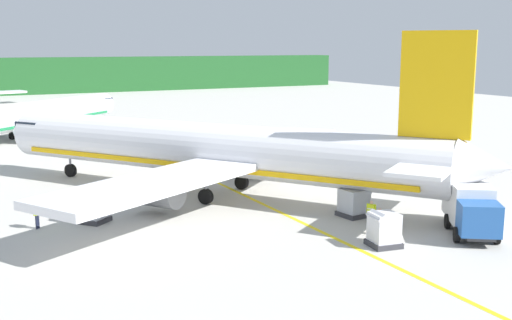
{
  "coord_description": "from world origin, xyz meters",
  "views": [
    {
      "loc": [
        8.44,
        -17.92,
        11.03
      ],
      "look_at": [
        27.0,
        18.11,
        3.62
      ],
      "focal_mm": 44.21,
      "sensor_mm": 36.0,
      "label": 1
    }
  ],
  "objects_px": {
    "crew_loader_right": "(380,219)",
    "airliner_foreground": "(213,150)",
    "cargo_container_far": "(93,208)",
    "service_truck_fuel": "(470,206)",
    "airliner_mid_apron": "(30,116)",
    "crew_marshaller": "(37,212)",
    "crew_loader_left": "(371,211)",
    "cargo_container_mid": "(354,202)",
    "cargo_container_near": "(384,230)"
  },
  "relations": [
    {
      "from": "cargo_container_near",
      "to": "cargo_container_far",
      "type": "distance_m",
      "value": 17.97
    },
    {
      "from": "airliner_mid_apron",
      "to": "crew_marshaller",
      "type": "bearing_deg",
      "value": -97.36
    },
    {
      "from": "cargo_container_near",
      "to": "airliner_mid_apron",
      "type": "bearing_deg",
      "value": 102.71
    },
    {
      "from": "cargo_container_near",
      "to": "cargo_container_mid",
      "type": "xyz_separation_m",
      "value": [
        2.29,
        5.9,
        -0.04
      ]
    },
    {
      "from": "airliner_mid_apron",
      "to": "cargo_container_near",
      "type": "height_order",
      "value": "airliner_mid_apron"
    },
    {
      "from": "cargo_container_near",
      "to": "airliner_foreground",
      "type": "bearing_deg",
      "value": 102.78
    },
    {
      "from": "airliner_mid_apron",
      "to": "crew_marshaller",
      "type": "relative_size",
      "value": 15.66
    },
    {
      "from": "cargo_container_mid",
      "to": "cargo_container_far",
      "type": "bearing_deg",
      "value": 157.82
    },
    {
      "from": "cargo_container_far",
      "to": "airliner_mid_apron",
      "type": "bearing_deg",
      "value": 87.6
    },
    {
      "from": "service_truck_fuel",
      "to": "crew_loader_left",
      "type": "bearing_deg",
      "value": 139.89
    },
    {
      "from": "cargo_container_mid",
      "to": "airliner_foreground",
      "type": "bearing_deg",
      "value": 121.17
    },
    {
      "from": "airliner_mid_apron",
      "to": "cargo_container_near",
      "type": "bearing_deg",
      "value": -77.29
    },
    {
      "from": "service_truck_fuel",
      "to": "cargo_container_near",
      "type": "distance_m",
      "value": 6.24
    },
    {
      "from": "crew_loader_left",
      "to": "crew_marshaller",
      "type": "bearing_deg",
      "value": 154.02
    },
    {
      "from": "crew_loader_right",
      "to": "cargo_container_far",
      "type": "bearing_deg",
      "value": 144.3
    },
    {
      "from": "crew_loader_right",
      "to": "crew_marshaller",
      "type": "bearing_deg",
      "value": 149.34
    },
    {
      "from": "airliner_foreground",
      "to": "crew_marshaller",
      "type": "distance_m",
      "value": 13.62
    },
    {
      "from": "crew_marshaller",
      "to": "service_truck_fuel",
      "type": "bearing_deg",
      "value": -29.07
    },
    {
      "from": "cargo_container_near",
      "to": "crew_loader_right",
      "type": "relative_size",
      "value": 1.26
    },
    {
      "from": "airliner_mid_apron",
      "to": "cargo_container_far",
      "type": "bearing_deg",
      "value": -92.4
    },
    {
      "from": "service_truck_fuel",
      "to": "crew_loader_right",
      "type": "relative_size",
      "value": 3.96
    },
    {
      "from": "service_truck_fuel",
      "to": "crew_loader_right",
      "type": "bearing_deg",
      "value": 156.98
    },
    {
      "from": "airliner_mid_apron",
      "to": "service_truck_fuel",
      "type": "xyz_separation_m",
      "value": [
        17.75,
        -51.48,
        -1.18
      ]
    },
    {
      "from": "airliner_mid_apron",
      "to": "cargo_container_near",
      "type": "relative_size",
      "value": 13.46
    },
    {
      "from": "airliner_foreground",
      "to": "crew_loader_left",
      "type": "relative_size",
      "value": 22.09
    },
    {
      "from": "cargo_container_far",
      "to": "crew_loader_left",
      "type": "distance_m",
      "value": 17.35
    },
    {
      "from": "service_truck_fuel",
      "to": "cargo_container_mid",
      "type": "distance_m",
      "value": 7.32
    },
    {
      "from": "cargo_container_mid",
      "to": "service_truck_fuel",
      "type": "bearing_deg",
      "value": -57.56
    },
    {
      "from": "crew_loader_right",
      "to": "airliner_foreground",
      "type": "bearing_deg",
      "value": 109.08
    },
    {
      "from": "crew_loader_left",
      "to": "cargo_container_far",
      "type": "bearing_deg",
      "value": 149.71
    },
    {
      "from": "cargo_container_far",
      "to": "crew_loader_left",
      "type": "xyz_separation_m",
      "value": [
        14.99,
        -8.75,
        -0.0
      ]
    },
    {
      "from": "airliner_mid_apron",
      "to": "crew_loader_right",
      "type": "distance_m",
      "value": 51.01
    },
    {
      "from": "airliner_mid_apron",
      "to": "service_truck_fuel",
      "type": "bearing_deg",
      "value": -70.97
    },
    {
      "from": "airliner_foreground",
      "to": "cargo_container_mid",
      "type": "xyz_separation_m",
      "value": [
        5.81,
        -9.6,
        -2.47
      ]
    },
    {
      "from": "airliner_foreground",
      "to": "service_truck_fuel",
      "type": "height_order",
      "value": "airliner_foreground"
    },
    {
      "from": "airliner_mid_apron",
      "to": "cargo_container_far",
      "type": "distance_m",
      "value": 39.1
    },
    {
      "from": "airliner_foreground",
      "to": "crew_marshaller",
      "type": "relative_size",
      "value": 20.67
    },
    {
      "from": "cargo_container_far",
      "to": "service_truck_fuel",
      "type": "bearing_deg",
      "value": -32.73
    },
    {
      "from": "airliner_mid_apron",
      "to": "crew_loader_left",
      "type": "distance_m",
      "value": 49.64
    },
    {
      "from": "airliner_foreground",
      "to": "cargo_container_mid",
      "type": "relative_size",
      "value": 18.52
    },
    {
      "from": "crew_loader_left",
      "to": "airliner_mid_apron",
      "type": "bearing_deg",
      "value": 105.61
    },
    {
      "from": "airliner_foreground",
      "to": "cargo_container_far",
      "type": "height_order",
      "value": "airliner_foreground"
    },
    {
      "from": "cargo_container_mid",
      "to": "crew_loader_right",
      "type": "height_order",
      "value": "cargo_container_mid"
    },
    {
      "from": "cargo_container_far",
      "to": "crew_marshaller",
      "type": "distance_m",
      "value": 3.39
    },
    {
      "from": "cargo_container_mid",
      "to": "crew_loader_right",
      "type": "xyz_separation_m",
      "value": [
        -1.09,
        -4.03,
        0.03
      ]
    },
    {
      "from": "cargo_container_far",
      "to": "crew_loader_right",
      "type": "bearing_deg",
      "value": -35.7
    },
    {
      "from": "service_truck_fuel",
      "to": "cargo_container_far",
      "type": "height_order",
      "value": "service_truck_fuel"
    },
    {
      "from": "cargo_container_mid",
      "to": "crew_marshaller",
      "type": "distance_m",
      "value": 19.95
    },
    {
      "from": "cargo_container_far",
      "to": "airliner_foreground",
      "type": "bearing_deg",
      "value": 18.81
    },
    {
      "from": "cargo_container_near",
      "to": "crew_marshaller",
      "type": "distance_m",
      "value": 20.7
    }
  ]
}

